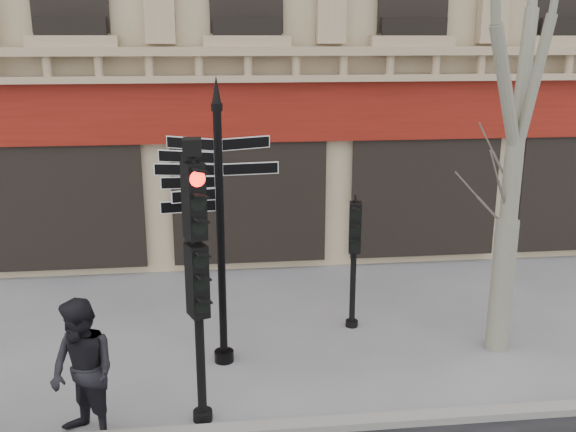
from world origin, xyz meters
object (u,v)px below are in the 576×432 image
at_px(fingerpost, 219,177).
at_px(traffic_signal_secondary, 354,241).
at_px(traffic_signal_main, 196,250).
at_px(pedestrian_b, 83,373).

relative_size(fingerpost, traffic_signal_secondary, 1.95).
relative_size(fingerpost, traffic_signal_main, 1.17).
bearing_deg(pedestrian_b, traffic_signal_main, 53.25).
bearing_deg(fingerpost, pedestrian_b, -128.69).
bearing_deg(pedestrian_b, traffic_signal_secondary, 78.36).
xyz_separation_m(fingerpost, pedestrian_b, (-1.81, -1.94, -2.11)).
bearing_deg(traffic_signal_secondary, fingerpost, -145.02).
bearing_deg(fingerpost, traffic_signal_secondary, 28.62).
xyz_separation_m(fingerpost, traffic_signal_main, (-0.33, -1.66, -0.61)).
bearing_deg(traffic_signal_secondary, traffic_signal_main, -123.84).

